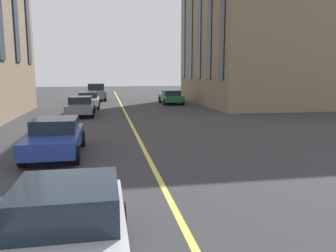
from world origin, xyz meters
name	(u,v)px	position (x,y,z in m)	size (l,w,h in m)	color
lane_centre_line	(134,130)	(20.00, 0.00, 0.00)	(80.00, 0.16, 0.01)	#D8C64C
car_green_mid	(171,97)	(34.68, -4.90, 0.70)	(4.40, 1.95, 1.37)	#1E6038
car_grey_parked_a	(96,92)	(40.46, 2.46, 0.97)	(4.70, 2.14, 1.88)	slate
car_white_trailing	(88,100)	(32.31, 2.97, 0.70)	(4.40, 1.95, 1.37)	silver
car_blue_oncoming	(55,137)	(14.91, 3.36, 0.70)	(4.40, 1.95, 1.37)	navy
car_silver_near	(67,232)	(6.95, 2.09, 0.70)	(3.90, 1.89, 1.40)	#B7BABF
car_grey_parked_b	(81,106)	(26.83, 3.26, 0.70)	(4.40, 1.95, 1.37)	slate
building_right_near	(265,11)	(33.73, -14.09, 8.96)	(16.05, 13.32, 17.92)	#846B51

